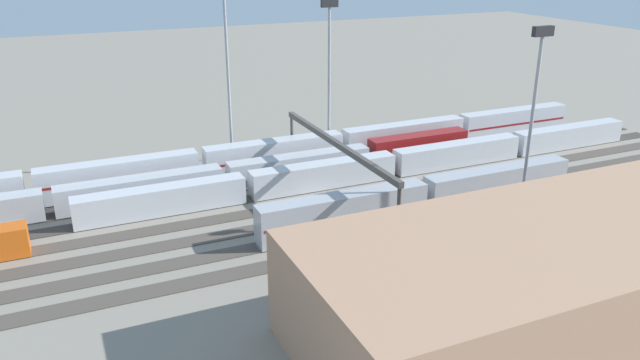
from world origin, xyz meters
The scene contains 17 objects.
ground_plane centered at (0.00, 0.00, 0.00)m, with size 400.00×400.00×0.00m, color gray.
track_bed_0 centered at (0.00, -15.00, 0.06)m, with size 140.00×2.80×0.12m, color #4C443D.
track_bed_1 centered at (0.00, -10.00, 0.06)m, with size 140.00×2.80×0.12m, color #3D3833.
track_bed_2 centered at (0.00, -5.00, 0.06)m, with size 140.00×2.80×0.12m, color #3D3833.
track_bed_3 centered at (0.00, 0.00, 0.06)m, with size 140.00×2.80×0.12m, color #4C443D.
track_bed_4 centered at (0.00, 5.00, 0.06)m, with size 140.00×2.80×0.12m, color #4C443D.
track_bed_5 centered at (0.00, 10.00, 0.06)m, with size 140.00×2.80×0.12m, color #4C443D.
track_bed_6 centered at (0.00, 15.00, 0.06)m, with size 140.00×2.80×0.12m, color #4C443D.
train_on_track_5 centered at (-10.37, 10.00, 2.61)m, with size 47.20×3.06×5.00m.
train_on_track_0 centered at (1.88, -15.00, 2.61)m, with size 119.80×3.06×5.00m.
train_on_track_2 centered at (-14.39, -5.00, 2.02)m, with size 95.60×3.00×3.80m.
train_on_track_1 centered at (13.15, -10.00, 2.09)m, with size 90.60×3.00×4.40m.
light_mast_0 centered at (-8.68, -17.06, 16.85)m, with size 2.80×0.70×26.32m.
light_mast_1 centered at (-20.09, 17.70, 16.43)m, with size 2.80×0.70×25.56m.
light_mast_2 centered at (7.83, -18.88, 19.20)m, with size 2.80×0.70×30.64m.
signal_gantry centered at (-1.98, 0.00, 7.65)m, with size 0.70×35.00×8.80m.
maintenance_shed centered at (-12.20, 36.75, 5.19)m, with size 59.54×21.12×10.38m, color tan.
Camera 1 is at (33.62, 74.19, 34.56)m, focal length 34.67 mm.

